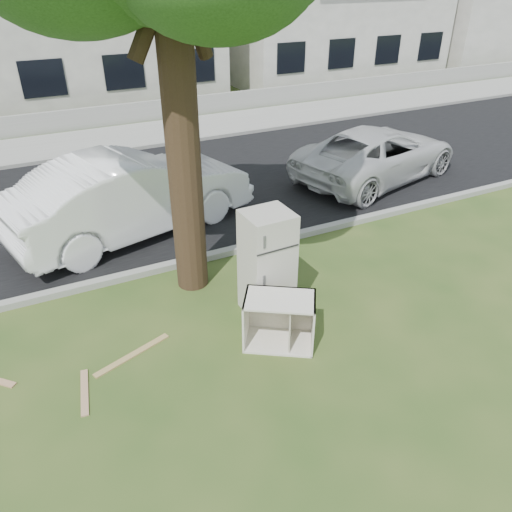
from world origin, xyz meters
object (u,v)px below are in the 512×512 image
cabinet (279,321)px  car_right (377,154)px  car_center (132,194)px  fridge (267,264)px

cabinet → car_right: (5.49, 4.74, 0.27)m
car_center → car_right: 6.48m
car_center → car_right: bearing=-103.6°
fridge → cabinet: (-0.22, -0.82, -0.48)m
car_center → car_right: (6.47, 0.18, -0.17)m
car_right → cabinet: bearing=116.4°
fridge → cabinet: bearing=-106.8°
car_right → fridge: bearing=112.2°
cabinet → car_right: size_ratio=0.21×
fridge → car_right: 6.57m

